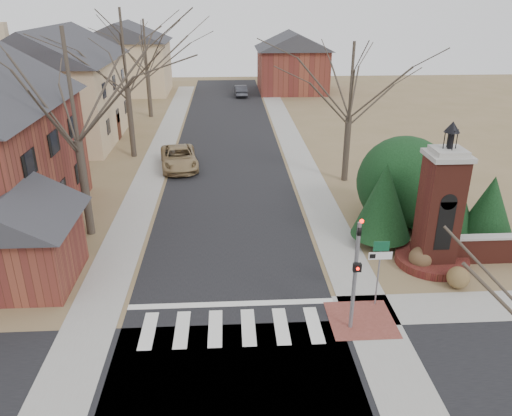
{
  "coord_description": "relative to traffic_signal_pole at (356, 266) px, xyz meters",
  "views": [
    {
      "loc": [
        0.02,
        -14.09,
        11.16
      ],
      "look_at": [
        1.18,
        6.0,
        2.47
      ],
      "focal_mm": 35.0,
      "sensor_mm": 36.0,
      "label": 1
    }
  ],
  "objects": [
    {
      "name": "bare_tree_0",
      "position": [
        -11.3,
        8.43,
        5.11
      ],
      "size": [
        8.05,
        8.05,
        11.15
      ],
      "color": "#473D33",
      "rests_on": "ground"
    },
    {
      "name": "distant_car",
      "position": [
        -2.69,
        44.59,
        -1.95
      ],
      "size": [
        1.58,
        3.96,
        1.28
      ],
      "primitive_type": "imported",
      "rotation": [
        0.0,
        0.0,
        3.2
      ],
      "color": "#33353B",
      "rests_on": "ground"
    },
    {
      "name": "house_distant_right",
      "position": [
        3.69,
        47.42,
        1.06
      ],
      "size": [
        8.8,
        8.8,
        7.3
      ],
      "color": "brown",
      "rests_on": "ground"
    },
    {
      "name": "evergreen_mass",
      "position": [
        4.7,
        8.93,
        -0.19
      ],
      "size": [
        4.8,
        4.8,
        4.8
      ],
      "primitive_type": "sphere",
      "color": "black",
      "rests_on": "ground"
    },
    {
      "name": "curb_apron",
      "position": [
        0.5,
        0.43,
        -2.57
      ],
      "size": [
        2.4,
        2.4,
        0.02
      ],
      "primitive_type": "cube",
      "color": "brown",
      "rests_on": "ground"
    },
    {
      "name": "bare_tree_2",
      "position": [
        -11.8,
        34.43,
        4.44
      ],
      "size": [
        7.35,
        7.35,
        10.19
      ],
      "color": "#473D33",
      "rests_on": "ground"
    },
    {
      "name": "cross_street",
      "position": [
        -4.3,
        -3.57,
        -2.58
      ],
      "size": [
        120.0,
        8.0,
        0.01
      ],
      "primitive_type": "cube",
      "color": "black",
      "rests_on": "ground"
    },
    {
      "name": "pickup_truck",
      "position": [
        -7.7,
        18.53,
        -1.87
      ],
      "size": [
        3.11,
        5.47,
        1.44
      ],
      "primitive_type": "imported",
      "rotation": [
        0.0,
        0.0,
        0.15
      ],
      "color": "#9A7F54",
      "rests_on": "ground"
    },
    {
      "name": "evergreen_mid",
      "position": [
        6.2,
        7.63,
        0.01
      ],
      "size": [
        3.4,
        3.4,
        4.7
      ],
      "color": "#473D33",
      "rests_on": "ground"
    },
    {
      "name": "evergreen_near",
      "position": [
        2.9,
        6.43,
        -0.29
      ],
      "size": [
        2.8,
        2.8,
        4.1
      ],
      "color": "#473D33",
      "rests_on": "ground"
    },
    {
      "name": "house_stucco_left",
      "position": [
        -17.8,
        26.42,
        2.01
      ],
      "size": [
        9.8,
        12.8,
        9.28
      ],
      "color": "tan",
      "rests_on": "ground"
    },
    {
      "name": "traffic_signal_pole",
      "position": [
        0.0,
        0.0,
        0.0
      ],
      "size": [
        0.28,
        0.41,
        4.5
      ],
      "color": "slate",
      "rests_on": "ground"
    },
    {
      "name": "ground",
      "position": [
        -4.3,
        -0.57,
        -2.59
      ],
      "size": [
        120.0,
        120.0,
        0.0
      ],
      "primitive_type": "plane",
      "color": "brown",
      "rests_on": "ground"
    },
    {
      "name": "sidewalk_left",
      "position": [
        -9.5,
        21.43,
        -2.58
      ],
      "size": [
        2.0,
        60.0,
        0.02
      ],
      "primitive_type": "cube",
      "color": "gray",
      "rests_on": "ground"
    },
    {
      "name": "evergreen_far",
      "position": [
        8.2,
        6.63,
        -0.69
      ],
      "size": [
        2.4,
        2.4,
        3.3
      ],
      "color": "#473D33",
      "rests_on": "ground"
    },
    {
      "name": "dry_shrub_right",
      "position": [
        5.0,
        2.43,
        -2.13
      ],
      "size": [
        0.92,
        0.92,
        0.92
      ],
      "primitive_type": "sphere",
      "color": "brown",
      "rests_on": "ground"
    },
    {
      "name": "sidewalk_right_main",
      "position": [
        0.9,
        21.43,
        -2.58
      ],
      "size": [
        2.0,
        60.0,
        0.02
      ],
      "primitive_type": "cube",
      "color": "gray",
      "rests_on": "ground"
    },
    {
      "name": "house_distant_left",
      "position": [
        -16.31,
        47.42,
        1.66
      ],
      "size": [
        10.8,
        8.8,
        8.53
      ],
      "color": "tan",
      "rests_on": "ground"
    },
    {
      "name": "crosswalk_zone",
      "position": [
        -4.3,
        0.23,
        -2.58
      ],
      "size": [
        8.0,
        2.2,
        0.02
      ],
      "primitive_type": "cube",
      "color": "silver",
      "rests_on": "ground"
    },
    {
      "name": "main_street",
      "position": [
        -4.3,
        21.43,
        -2.58
      ],
      "size": [
        8.0,
        70.0,
        0.01
      ],
      "primitive_type": "cube",
      "color": "black",
      "rests_on": "ground"
    },
    {
      "name": "sign_post",
      "position": [
        1.29,
        1.41,
        -0.64
      ],
      "size": [
        0.9,
        0.07,
        2.75
      ],
      "color": "slate",
      "rests_on": "ground"
    },
    {
      "name": "bare_tree_1",
      "position": [
        -11.3,
        21.43,
        5.44
      ],
      "size": [
        8.4,
        8.4,
        11.64
      ],
      "color": "#473D33",
      "rests_on": "ground"
    },
    {
      "name": "garage_left",
      "position": [
        -12.82,
        3.92,
        -0.35
      ],
      "size": [
        4.8,
        4.8,
        4.29
      ],
      "color": "brown",
      "rests_on": "ground"
    },
    {
      "name": "bare_tree_3",
      "position": [
        3.2,
        15.43,
        4.1
      ],
      "size": [
        7.0,
        7.0,
        9.7
      ],
      "color": "#473D33",
      "rests_on": "ground"
    },
    {
      "name": "dry_shrub_left",
      "position": [
        4.01,
        4.03,
        -2.08
      ],
      "size": [
        1.01,
        1.01,
        1.01
      ],
      "primitive_type": "sphere",
      "color": "brown",
      "rests_on": "ground"
    },
    {
      "name": "brick_gate_monument",
      "position": [
        4.7,
        4.42,
        -0.42
      ],
      "size": [
        3.2,
        3.2,
        6.47
      ],
      "color": "#5C241B",
      "rests_on": "ground"
    },
    {
      "name": "stop_bar",
      "position": [
        -4.3,
        1.73,
        -2.58
      ],
      "size": [
        8.0,
        0.35,
        0.02
      ],
      "primitive_type": "cube",
      "color": "silver",
      "rests_on": "ground"
    }
  ]
}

